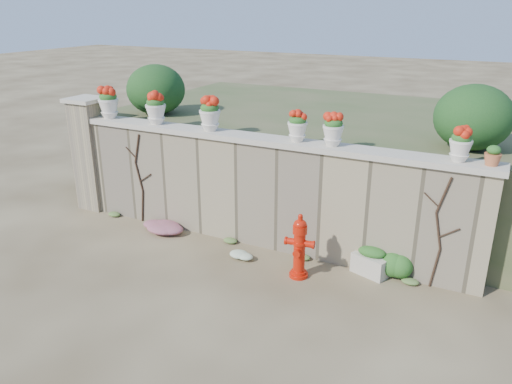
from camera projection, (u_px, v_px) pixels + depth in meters
The scene contains 21 objects.
ground at pixel (212, 285), 8.19m from camera, with size 80.00×80.00×0.00m, color #4C3C26.
stone_wall at pixel (260, 194), 9.34m from camera, with size 8.00×0.40×2.00m, color gray.
wall_cap at pixel (261, 139), 8.98m from camera, with size 8.10×0.52×0.10m, color beige.
gate_pillar at pixel (92, 153), 10.99m from camera, with size 0.72×0.72×2.48m.
raised_fill at pixel (319, 152), 12.02m from camera, with size 9.00×6.00×2.00m, color #384C23.
back_shrub_left at pixel (156, 89), 11.15m from camera, with size 1.30×1.30×1.10m, color #143814.
back_shrub_right at pixel (473, 117), 8.38m from camera, with size 1.30×1.30×1.10m, color #143814.
vine_left at pixel (140, 177), 10.28m from camera, with size 0.60×0.04×1.91m.
vine_right at pixel (439, 232), 7.81m from camera, with size 0.60×0.04×1.91m.
fire_hydrant at pixel (299, 246), 8.27m from camera, with size 0.49×0.35×1.14m.
planter_box at pixel (371, 261), 8.47m from camera, with size 0.69×0.53×0.50m.
green_shrub at pixel (394, 265), 8.30m from camera, with size 0.56×0.51×0.53m, color #1E5119.
magenta_clump at pixel (160, 226), 10.09m from camera, with size 0.95×0.64×0.25m, color #CA287E.
white_flowers at pixel (243, 255), 9.02m from camera, with size 0.47×0.38×0.17m, color white.
urn_pot_0 at pixel (109, 103), 10.32m from camera, with size 0.41×0.41×0.65m.
urn_pot_1 at pixel (156, 108), 9.82m from camera, with size 0.40×0.40×0.63m.
urn_pot_2 at pixel (210, 114), 9.29m from camera, with size 0.40×0.40×0.62m.
urn_pot_3 at pixel (297, 126), 8.57m from camera, with size 0.34×0.34×0.54m.
urn_pot_4 at pixel (333, 130), 8.30m from camera, with size 0.35×0.35×0.56m.
urn_pot_5 at pixel (461, 144), 7.47m from camera, with size 0.34×0.34×0.53m.
terracotta_pot at pixel (493, 156), 7.32m from camera, with size 0.24×0.24×0.29m.
Camera 1 is at (3.84, -6.05, 4.32)m, focal length 35.00 mm.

